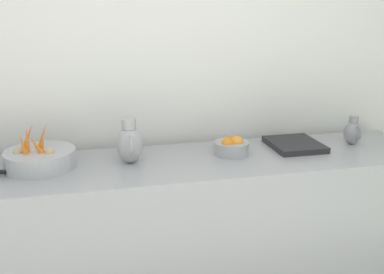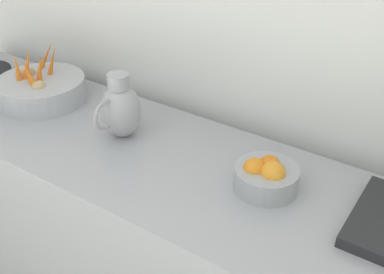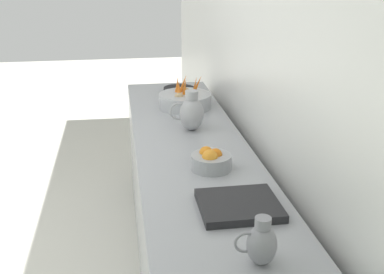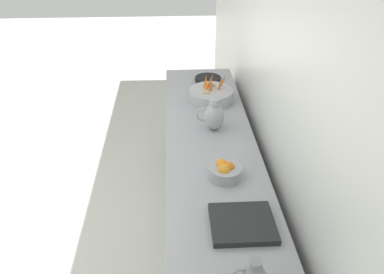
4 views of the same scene
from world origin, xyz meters
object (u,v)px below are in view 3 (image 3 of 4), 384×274
object	(u,v)px
orange_bowl	(211,160)
metal_pitcher_tall	(191,112)
metal_pitcher_short	(261,243)
vegetable_colander	(185,100)
skillet_on_counter	(179,90)

from	to	relation	value
orange_bowl	metal_pitcher_tall	bearing A→B (deg)	-89.14
metal_pitcher_tall	metal_pitcher_short	bearing A→B (deg)	91.15
metal_pitcher_tall	metal_pitcher_short	world-z (taller)	metal_pitcher_tall
orange_bowl	metal_pitcher_short	world-z (taller)	metal_pitcher_short
orange_bowl	metal_pitcher_tall	world-z (taller)	metal_pitcher_tall
orange_bowl	vegetable_colander	bearing A→B (deg)	-91.04
vegetable_colander	orange_bowl	xyz separation A→B (m)	(0.02, 1.09, -0.01)
orange_bowl	metal_pitcher_short	distance (m)	0.81
metal_pitcher_tall	metal_pitcher_short	xyz separation A→B (m)	(-0.03, 1.41, -0.03)
vegetable_colander	metal_pitcher_short	xyz separation A→B (m)	(0.00, 1.90, 0.03)
vegetable_colander	orange_bowl	bearing A→B (deg)	88.96
orange_bowl	skillet_on_counter	bearing A→B (deg)	-91.11
vegetable_colander	skillet_on_counter	bearing A→B (deg)	-91.31
metal_pitcher_short	metal_pitcher_tall	bearing A→B (deg)	-88.85
metal_pitcher_short	skillet_on_counter	distance (m)	2.32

